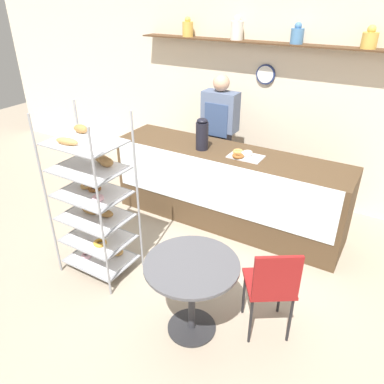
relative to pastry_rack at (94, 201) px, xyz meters
The scene contains 9 objects.
ground_plane 1.10m from the pastry_rack, 15.03° to the left, with size 14.00×14.00×0.00m, color gray.
back_wall 2.71m from the pastry_rack, 74.28° to the left, with size 10.00×0.30×2.70m.
display_counter 1.67m from the pastry_rack, 63.95° to the left, with size 2.83×0.68×0.95m.
pastry_rack is the anchor object (origin of this frame).
person_worker 2.00m from the pastry_rack, 80.06° to the left, with size 0.45×0.23×1.70m.
cafe_table 1.27m from the pastry_rack, 10.18° to the right, with size 0.76×0.76×0.71m.
cafe_chair 1.82m from the pastry_rack, ahead, with size 0.53×0.53×0.90m.
coffee_carafe 1.48m from the pastry_rack, 73.39° to the left, with size 0.15×0.15×0.37m.
donut_tray_counter 1.71m from the pastry_rack, 57.25° to the left, with size 0.38×0.27×0.05m.
Camera 1 is at (1.68, -2.39, 2.60)m, focal length 35.00 mm.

